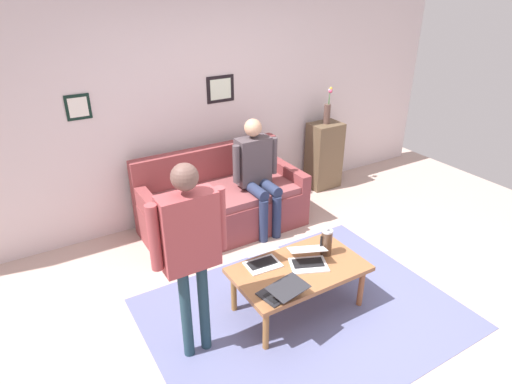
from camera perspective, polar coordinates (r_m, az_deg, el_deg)
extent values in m
plane|color=#BB9F94|center=(4.00, 6.76, -14.91)|extent=(7.68, 7.68, 0.00)
cube|color=slate|center=(3.96, 6.23, -15.41)|extent=(2.56, 1.96, 0.01)
cube|color=silver|center=(5.08, -7.84, 11.52)|extent=(7.04, 0.10, 2.70)
cube|color=black|center=(5.13, -4.66, 13.21)|extent=(0.34, 0.02, 0.30)
cube|color=silver|center=(5.12, -4.61, 13.19)|extent=(0.26, 0.00, 0.23)
cube|color=black|center=(4.67, -22.13, 10.19)|extent=(0.24, 0.02, 0.25)
cube|color=silver|center=(4.66, -22.11, 10.17)|extent=(0.18, 0.00, 0.19)
cube|color=brown|center=(5.00, -4.24, -2.65)|extent=(1.79, 0.87, 0.42)
cube|color=#8D474A|center=(4.87, -4.23, -0.17)|extent=(1.55, 0.79, 0.08)
cube|color=brown|center=(5.11, -6.29, 3.39)|extent=(1.79, 0.14, 0.46)
cube|color=brown|center=(5.25, 3.79, 2.60)|extent=(0.12, 0.87, 0.20)
cube|color=brown|center=(4.59, -13.69, -1.80)|extent=(0.12, 0.87, 0.20)
cube|color=#97603A|center=(3.77, 5.61, -10.00)|extent=(1.12, 0.65, 0.04)
cylinder|color=#995734|center=(4.01, 13.50, -11.94)|extent=(0.05, 0.05, 0.39)
cylinder|color=#976435|center=(3.52, 1.28, -17.41)|extent=(0.05, 0.05, 0.39)
cylinder|color=#9B5C44|center=(4.31, 8.77, -8.47)|extent=(0.05, 0.05, 0.39)
cylinder|color=olive|center=(3.86, -2.90, -12.86)|extent=(0.05, 0.05, 0.39)
cube|color=silver|center=(3.78, 6.84, -9.38)|extent=(0.38, 0.33, 0.01)
cube|color=black|center=(3.79, 6.78, -9.13)|extent=(0.29, 0.23, 0.00)
cube|color=silver|center=(3.78, 6.64, -7.38)|extent=(0.37, 0.31, 0.08)
cube|color=white|center=(3.78, 6.66, -7.40)|extent=(0.33, 0.28, 0.07)
cube|color=#28282D|center=(3.48, 2.96, -12.90)|extent=(0.33, 0.26, 0.01)
cube|color=black|center=(3.46, 3.17, -12.94)|extent=(0.27, 0.17, 0.00)
cube|color=#28282D|center=(3.36, 4.20, -12.25)|extent=(0.33, 0.25, 0.02)
cube|color=#171733|center=(3.36, 4.16, -12.23)|extent=(0.30, 0.23, 0.02)
cube|color=silver|center=(3.76, 0.91, -9.42)|extent=(0.30, 0.22, 0.01)
cube|color=black|center=(3.77, 0.79, -9.20)|extent=(0.25, 0.14, 0.00)
cube|color=silver|center=(3.75, 0.44, -7.70)|extent=(0.30, 0.20, 0.08)
cube|color=silver|center=(3.75, 0.46, -7.72)|extent=(0.27, 0.18, 0.07)
cylinder|color=#4C3323|center=(3.89, 9.14, -6.55)|extent=(0.10, 0.10, 0.23)
cylinder|color=#B7B7BC|center=(3.83, 9.27, -5.03)|extent=(0.10, 0.10, 0.02)
sphere|color=#B2B2B7|center=(3.81, 9.30, -4.74)|extent=(0.03, 0.03, 0.03)
cube|color=black|center=(3.85, 8.43, -6.69)|extent=(0.01, 0.01, 0.16)
cube|color=brown|center=(6.01, 8.82, 4.73)|extent=(0.42, 0.32, 0.89)
cylinder|color=brown|center=(5.83, 9.21, 9.98)|extent=(0.09, 0.09, 0.25)
cylinder|color=#3D7038|center=(5.77, 9.54, 11.98)|extent=(0.02, 0.01, 0.17)
sphere|color=#D3496C|center=(5.75, 9.66, 12.80)|extent=(0.05, 0.05, 0.05)
cylinder|color=#3D7038|center=(5.78, 9.50, 12.05)|extent=(0.01, 0.02, 0.18)
sphere|color=silver|center=(5.77, 9.61, 12.92)|extent=(0.05, 0.05, 0.05)
cylinder|color=#3D7038|center=(5.78, 9.54, 12.15)|extent=(0.01, 0.03, 0.20)
sphere|color=gold|center=(5.76, 9.72, 13.13)|extent=(0.04, 0.04, 0.04)
cylinder|color=#213A48|center=(3.38, -9.07, -15.34)|extent=(0.08, 0.08, 0.80)
cylinder|color=#213A48|center=(3.42, -6.79, -14.59)|extent=(0.08, 0.08, 0.80)
cube|color=#9B4145|center=(3.00, -8.72, -5.11)|extent=(0.40, 0.18, 0.57)
cylinder|color=#9B4145|center=(2.92, -13.10, -5.83)|extent=(0.08, 0.08, 0.48)
cylinder|color=#9B4145|center=(3.06, -4.65, -3.49)|extent=(0.08, 0.08, 0.48)
sphere|color=brown|center=(2.81, -9.28, 1.95)|extent=(0.18, 0.18, 0.18)
cylinder|color=#27304E|center=(4.82, 2.70, -3.26)|extent=(0.10, 0.10, 0.50)
cylinder|color=#27304E|center=(4.74, 0.98, -3.78)|extent=(0.10, 0.10, 0.50)
cylinder|color=#27304E|center=(4.82, 1.59, 0.75)|extent=(0.12, 0.40, 0.12)
cylinder|color=#27304E|center=(4.74, -0.14, 0.30)|extent=(0.12, 0.40, 0.12)
cube|color=#4B4045|center=(4.81, -0.38, 4.12)|extent=(0.37, 0.20, 0.52)
cylinder|color=#4B4045|center=(4.88, 2.32, 4.75)|extent=(0.08, 0.08, 0.42)
cylinder|color=#4B4045|center=(4.65, -2.58, 3.64)|extent=(0.08, 0.08, 0.42)
sphere|color=tan|center=(4.68, -0.39, 8.37)|extent=(0.19, 0.19, 0.19)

